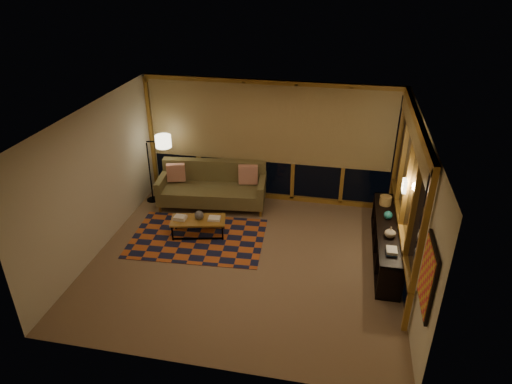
% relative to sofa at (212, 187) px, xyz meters
% --- Properties ---
extents(floor, '(5.50, 5.00, 0.01)m').
position_rel_sofa_xyz_m(floor, '(1.14, -1.82, -0.47)').
color(floor, '#8D704D').
rests_on(floor, ground).
extents(ceiling, '(5.50, 5.00, 0.01)m').
position_rel_sofa_xyz_m(ceiling, '(1.14, -1.82, 2.23)').
color(ceiling, white).
rests_on(ceiling, walls).
extents(walls, '(5.51, 5.01, 2.70)m').
position_rel_sofa_xyz_m(walls, '(1.14, -1.82, 0.88)').
color(walls, beige).
rests_on(walls, floor).
extents(window_wall_back, '(5.30, 0.16, 2.60)m').
position_rel_sofa_xyz_m(window_wall_back, '(1.14, 0.61, 0.88)').
color(window_wall_back, '#AE802B').
rests_on(window_wall_back, walls).
extents(window_wall_right, '(0.16, 3.70, 2.60)m').
position_rel_sofa_xyz_m(window_wall_right, '(3.82, -1.22, 0.88)').
color(window_wall_right, '#AE802B').
rests_on(window_wall_right, walls).
extents(wall_art, '(0.06, 0.74, 0.94)m').
position_rel_sofa_xyz_m(wall_art, '(3.85, -3.67, 0.98)').
color(wall_art, red).
rests_on(wall_art, walls).
extents(wall_sconce, '(0.12, 0.18, 0.22)m').
position_rel_sofa_xyz_m(wall_sconce, '(3.76, -1.37, 1.08)').
color(wall_sconce, '#FFF0C4').
rests_on(wall_sconce, walls).
extents(sofa, '(2.37, 1.17, 0.94)m').
position_rel_sofa_xyz_m(sofa, '(0.00, 0.00, 0.00)').
color(sofa, brown).
rests_on(sofa, floor).
extents(pillow_left, '(0.42, 0.23, 0.40)m').
position_rel_sofa_xyz_m(pillow_left, '(-0.83, 0.06, 0.20)').
color(pillow_left, '#B33119').
rests_on(pillow_left, sofa).
extents(pillow_right, '(0.44, 0.22, 0.42)m').
position_rel_sofa_xyz_m(pillow_right, '(0.74, 0.27, 0.21)').
color(pillow_right, '#B33119').
rests_on(pillow_right, sofa).
extents(area_rug, '(2.68, 1.88, 0.01)m').
position_rel_sofa_xyz_m(area_rug, '(0.07, -1.32, -0.46)').
color(area_rug, '#B65520').
rests_on(area_rug, floor).
extents(coffee_table, '(1.14, 0.70, 0.35)m').
position_rel_sofa_xyz_m(coffee_table, '(0.05, -1.19, -0.29)').
color(coffee_table, '#AE802B').
rests_on(coffee_table, floor).
extents(book_stack_a, '(0.27, 0.21, 0.08)m').
position_rel_sofa_xyz_m(book_stack_a, '(-0.29, -1.25, -0.08)').
color(book_stack_a, white).
rests_on(book_stack_a, coffee_table).
extents(book_stack_b, '(0.26, 0.21, 0.05)m').
position_rel_sofa_xyz_m(book_stack_b, '(0.37, -1.13, -0.09)').
color(book_stack_b, white).
rests_on(book_stack_b, coffee_table).
extents(ceramic_pot, '(0.23, 0.23, 0.18)m').
position_rel_sofa_xyz_m(ceramic_pot, '(0.07, -1.16, -0.03)').
color(ceramic_pot, '#2F2F30').
rests_on(ceramic_pot, coffee_table).
extents(floor_lamp, '(0.59, 0.46, 1.55)m').
position_rel_sofa_xyz_m(floor_lamp, '(-1.41, -0.01, 0.31)').
color(floor_lamp, black).
rests_on(floor_lamp, floor).
extents(bookshelf, '(0.40, 2.57, 0.64)m').
position_rel_sofa_xyz_m(bookshelf, '(3.63, -1.19, -0.15)').
color(bookshelf, black).
rests_on(bookshelf, floor).
extents(basket, '(0.24, 0.24, 0.17)m').
position_rel_sofa_xyz_m(basket, '(3.61, -0.39, 0.26)').
color(basket, tan).
rests_on(basket, bookshelf).
extents(teal_bowl, '(0.18, 0.18, 0.16)m').
position_rel_sofa_xyz_m(teal_bowl, '(3.63, -0.94, 0.25)').
color(teal_bowl, '#1C6662').
rests_on(teal_bowl, bookshelf).
extents(vase, '(0.20, 0.20, 0.20)m').
position_rel_sofa_xyz_m(vase, '(3.63, -1.56, 0.27)').
color(vase, tan).
rests_on(vase, bookshelf).
extents(shelf_book_stack, '(0.19, 0.25, 0.07)m').
position_rel_sofa_xyz_m(shelf_book_stack, '(3.63, -2.04, 0.21)').
color(shelf_book_stack, white).
rests_on(shelf_book_stack, bookshelf).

